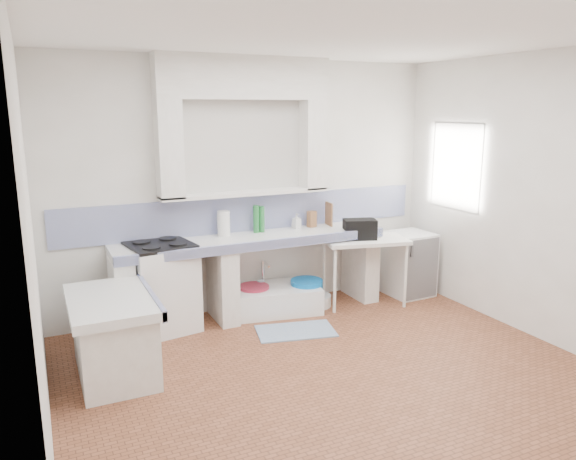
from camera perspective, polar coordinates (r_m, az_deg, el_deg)
name	(u,v)px	position (r m, az deg, el deg)	size (l,w,h in m)	color
floor	(338,378)	(4.84, 5.24, -15.19)	(4.50, 4.50, 0.00)	brown
ceiling	(345,34)	(4.33, 6.01, 19.78)	(4.50, 4.50, 0.00)	white
wall_back	(250,187)	(6.15, -3.99, 4.55)	(4.50, 4.50, 0.00)	white
wall_front	(557,292)	(2.90, 26.32, -5.80)	(4.50, 4.50, 0.00)	white
wall_left	(32,247)	(3.78, -25.21, -1.67)	(4.50, 4.50, 0.00)	white
wall_right	(541,199)	(5.84, 24.95, 2.99)	(4.50, 4.50, 0.00)	white
alcove_mass	(244,78)	(5.95, -4.64, 15.61)	(1.90, 0.25, 0.45)	white
window_frame	(468,166)	(6.76, 18.28, 6.38)	(0.35, 0.86, 1.06)	#391E12
lace_valance	(460,133)	(6.64, 17.58, 9.61)	(0.01, 0.84, 0.24)	white
counter_slab	(252,240)	(5.94, -3.75, -1.03)	(3.00, 0.60, 0.08)	white
counter_lip	(262,245)	(5.69, -2.72, -1.63)	(3.00, 0.04, 0.10)	navy
counter_pier_left	(123,297)	(5.73, -16.91, -6.77)	(0.20, 0.55, 0.82)	white
counter_pier_mid	(223,283)	(5.95, -6.84, -5.58)	(0.20, 0.55, 0.82)	white
counter_pier_right	(360,264)	(6.68, 7.56, -3.58)	(0.20, 0.55, 0.82)	white
peninsula_top	(111,302)	(4.87, -18.00, -7.14)	(0.70, 1.10, 0.08)	white
peninsula_base	(114,340)	(5.00, -17.73, -10.93)	(0.60, 1.00, 0.62)	white
peninsula_lip	(151,296)	(4.92, -14.17, -6.72)	(0.04, 1.10, 0.10)	navy
backsplash	(251,213)	(6.19, -3.90, 1.78)	(4.27, 0.03, 0.40)	navy
stove	(162,288)	(5.79, -13.05, -5.96)	(0.63, 0.61, 0.89)	white
sink	(271,300)	(6.23, -1.83, -7.37)	(1.09, 0.59, 0.26)	white
side_table	(364,271)	(6.45, 7.99, -4.31)	(0.95, 0.53, 0.04)	white
fridge	(409,264)	(6.88, 12.54, -3.47)	(0.50, 0.50, 0.78)	white
bucket_red	(254,299)	(6.18, -3.58, -7.26)	(0.34, 0.34, 0.32)	#AD243D
bucket_orange	(284,300)	(6.24, -0.42, -7.36)	(0.27, 0.27, 0.25)	red
bucket_blue	(307,294)	(6.30, 1.96, -6.74)	(0.37, 0.37, 0.34)	blue
basin_white	(316,300)	(6.42, 2.98, -7.36)	(0.34, 0.34, 0.13)	white
water_bottle_a	(261,294)	(6.33, -2.83, -6.72)	(0.09, 0.09, 0.33)	silver
water_bottle_b	(275,294)	(6.40, -1.37, -6.69)	(0.08, 0.08, 0.29)	silver
black_bag	(360,229)	(6.30, 7.52, 0.09)	(0.37, 0.21, 0.23)	black
green_bottle_a	(256,219)	(6.08, -3.35, 1.15)	(0.07, 0.07, 0.31)	#206C31
green_bottle_b	(262,219)	(6.10, -2.77, 1.14)	(0.06, 0.06, 0.29)	#206C31
knife_block	(312,219)	(6.38, 2.50, 1.15)	(0.09, 0.08, 0.19)	olive
cutting_board	(329,214)	(6.48, 4.30, 1.69)	(0.02, 0.20, 0.27)	olive
paper_towel	(224,224)	(5.95, -6.75, 0.68)	(0.14, 0.14, 0.27)	white
soap_bottle	(297,221)	(6.29, 0.90, 0.95)	(0.08, 0.08, 0.18)	white
rug	(296,331)	(5.73, 0.80, -10.53)	(0.80, 0.46, 0.01)	#3E6498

